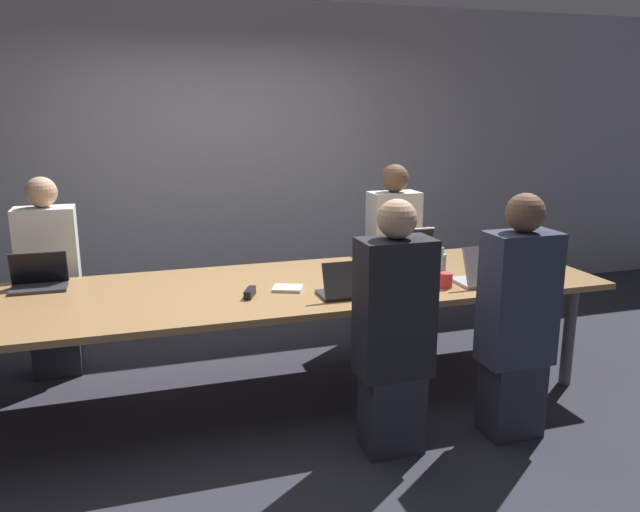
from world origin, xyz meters
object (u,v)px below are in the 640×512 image
object	(u,v)px
bottle_near_right	(441,268)
stapler	(250,293)
person_near_right	(517,321)
laptop_far_left	(39,278)
laptop_far_right	(412,251)
laptop_near_right	(483,273)
cup_near_right	(446,280)
person_near_midright	(394,333)
person_far_right	(393,254)
laptop_near_midright	(347,286)
person_far_left	(50,281)

from	to	relation	value
bottle_near_right	stapler	size ratio (longest dim) A/B	1.53
person_near_right	bottle_near_right	size ratio (longest dim) A/B	6.03
laptop_far_left	bottle_near_right	bearing A→B (deg)	-14.83
laptop_far_right	laptop_near_right	size ratio (longest dim) A/B	1.11
laptop_far_right	laptop_far_left	xyz separation A→B (m)	(-2.58, 0.02, -0.00)
cup_near_right	laptop_far_left	bearing A→B (deg)	162.93
person_near_midright	stapler	bearing A→B (deg)	-45.18
laptop_near_right	cup_near_right	size ratio (longest dim) A/B	3.31
person_far_right	bottle_near_right	world-z (taller)	person_far_right
laptop_near_midright	person_near_right	world-z (taller)	person_near_right
laptop_far_left	laptop_near_midright	distance (m)	1.95
person_far_right	laptop_near_right	xyz separation A→B (m)	(0.10, -1.20, 0.13)
laptop_near_midright	laptop_far_left	bearing A→B (deg)	-22.96
laptop_far_right	laptop_near_midright	size ratio (longest dim) A/B	1.07
person_near_right	stapler	bearing A→B (deg)	-26.94
person_near_right	stapler	distance (m)	1.57
person_far_right	laptop_far_left	world-z (taller)	person_far_right
laptop_far_left	stapler	xyz separation A→B (m)	(1.24, -0.58, -0.04)
person_far_right	laptop_near_right	world-z (taller)	person_far_right
person_far_left	laptop_near_midright	xyz separation A→B (m)	(1.78, -1.19, 0.14)
laptop_near_midright	person_near_right	bearing A→B (deg)	147.73
laptop_far_right	person_near_midright	size ratio (longest dim) A/B	0.25
person_far_right	laptop_near_midright	size ratio (longest dim) A/B	4.38
person_near_midright	person_near_right	world-z (taller)	person_near_right
laptop_far_right	laptop_far_left	world-z (taller)	laptop_far_right
person_near_midright	laptop_near_right	world-z (taller)	person_near_midright
laptop_near_midright	bottle_near_right	bearing A→B (deg)	-171.36
laptop_near_midright	bottle_near_right	xyz separation A→B (m)	(0.68, 0.10, 0.04)
stapler	cup_near_right	bearing A→B (deg)	15.92
person_far_left	bottle_near_right	distance (m)	2.70
bottle_near_right	laptop_near_midright	bearing A→B (deg)	-171.36
laptop_far_right	person_near_midright	world-z (taller)	person_near_midright
stapler	person_near_midright	bearing A→B (deg)	-21.06
laptop_near_right	laptop_near_midright	bearing A→B (deg)	-0.55
bottle_near_right	stapler	xyz separation A→B (m)	(-1.24, 0.08, -0.08)
person_far_right	bottle_near_right	distance (m)	1.11
stapler	laptop_near_midright	bearing A→B (deg)	6.16
person_far_left	person_near_midright	distance (m)	2.51
bottle_near_right	person_far_right	bearing A→B (deg)	82.38
laptop_near_midright	laptop_far_right	bearing A→B (deg)	-136.73
laptop_near_right	bottle_near_right	size ratio (longest dim) A/B	1.33
person_far_left	laptop_near_right	world-z (taller)	person_far_left
laptop_far_left	person_near_midright	bearing A→B (deg)	-33.22
person_near_right	bottle_near_right	distance (m)	0.67
person_far_right	laptop_near_midright	xyz separation A→B (m)	(-0.83, -1.19, 0.13)
laptop_far_right	stapler	size ratio (longest dim) A/B	2.25
laptop_far_left	cup_near_right	distance (m)	2.58
laptop_near_right	stapler	distance (m)	1.50
person_far_left	person_near_right	bearing A→B (deg)	-33.26
laptop_far_right	laptop_far_left	size ratio (longest dim) A/B	1.02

